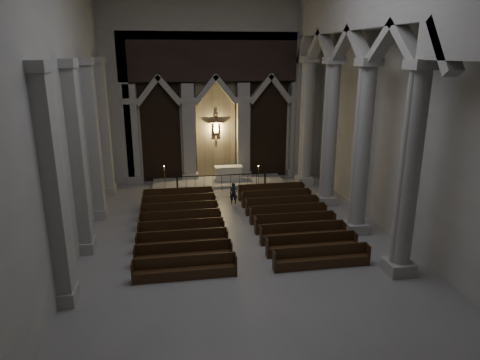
{
  "coord_description": "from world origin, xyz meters",
  "views": [
    {
      "loc": [
        -3.03,
        -16.23,
        8.21
      ],
      "look_at": [
        0.17,
        3.0,
        2.42
      ],
      "focal_mm": 32.0,
      "sensor_mm": 36.0,
      "label": 1
    }
  ],
  "objects_px": {
    "candle_stand_left": "(165,184)",
    "pews": "(237,224)",
    "candle_stand_right": "(258,180)",
    "worshipper": "(234,194)",
    "altar_rail": "(222,180)",
    "altar": "(229,173)"
  },
  "relations": [
    {
      "from": "pews",
      "to": "worshipper",
      "type": "xyz_separation_m",
      "value": [
        0.37,
        3.65,
        0.33
      ]
    },
    {
      "from": "altar",
      "to": "worshipper",
      "type": "relative_size",
      "value": 1.48
    },
    {
      "from": "altar",
      "to": "candle_stand_left",
      "type": "distance_m",
      "value": 4.31
    },
    {
      "from": "candle_stand_right",
      "to": "worshipper",
      "type": "distance_m",
      "value": 3.79
    },
    {
      "from": "altar",
      "to": "pews",
      "type": "relative_size",
      "value": 0.19
    },
    {
      "from": "candle_stand_right",
      "to": "worshipper",
      "type": "height_order",
      "value": "candle_stand_right"
    },
    {
      "from": "pews",
      "to": "worshipper",
      "type": "relative_size",
      "value": 7.61
    },
    {
      "from": "candle_stand_right",
      "to": "worshipper",
      "type": "relative_size",
      "value": 1.09
    },
    {
      "from": "altar_rail",
      "to": "candle_stand_left",
      "type": "height_order",
      "value": "candle_stand_left"
    },
    {
      "from": "altar",
      "to": "pews",
      "type": "bearing_deg",
      "value": -94.9
    },
    {
      "from": "altar_rail",
      "to": "pews",
      "type": "relative_size",
      "value": 0.59
    },
    {
      "from": "altar_rail",
      "to": "candle_stand_right",
      "type": "bearing_deg",
      "value": 16.14
    },
    {
      "from": "altar",
      "to": "altar_rail",
      "type": "height_order",
      "value": "altar_rail"
    },
    {
      "from": "altar_rail",
      "to": "candle_stand_right",
      "type": "height_order",
      "value": "candle_stand_right"
    },
    {
      "from": "candle_stand_right",
      "to": "altar_rail",
      "type": "bearing_deg",
      "value": -163.86
    },
    {
      "from": "candle_stand_left",
      "to": "candle_stand_right",
      "type": "relative_size",
      "value": 1.17
    },
    {
      "from": "candle_stand_left",
      "to": "pews",
      "type": "xyz_separation_m",
      "value": [
        3.47,
        -6.86,
        -0.14
      ]
    },
    {
      "from": "altar_rail",
      "to": "pews",
      "type": "bearing_deg",
      "value": -90.0
    },
    {
      "from": "candle_stand_left",
      "to": "pews",
      "type": "height_order",
      "value": "candle_stand_left"
    },
    {
      "from": "candle_stand_left",
      "to": "candle_stand_right",
      "type": "xyz_separation_m",
      "value": [
        5.92,
        -0.06,
        -0.06
      ]
    },
    {
      "from": "candle_stand_right",
      "to": "worshipper",
      "type": "bearing_deg",
      "value": -123.59
    },
    {
      "from": "altar_rail",
      "to": "candle_stand_left",
      "type": "xyz_separation_m",
      "value": [
        -3.47,
        0.77,
        -0.29
      ]
    }
  ]
}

